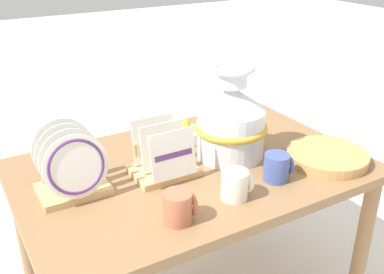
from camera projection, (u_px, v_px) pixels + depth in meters
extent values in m
cube|color=olive|center=(192.00, 170.00, 1.56)|extent=(1.18, 0.77, 0.03)
cylinder|color=olive|center=(362.00, 246.00, 1.68)|extent=(0.06, 0.06, 0.59)
cylinder|color=olive|center=(25.00, 239.00, 1.71)|extent=(0.06, 0.06, 0.59)
cylinder|color=olive|center=(252.00, 170.00, 2.21)|extent=(0.06, 0.06, 0.59)
cylinder|color=silver|center=(230.00, 132.00, 1.60)|extent=(0.24, 0.24, 0.18)
cone|color=silver|center=(231.00, 98.00, 1.54)|extent=(0.24, 0.24, 0.08)
cylinder|color=silver|center=(232.00, 77.00, 1.51)|extent=(0.10, 0.10, 0.06)
torus|color=silver|center=(232.00, 68.00, 1.50)|extent=(0.15, 0.15, 0.02)
torus|color=gold|center=(230.00, 127.00, 1.59)|extent=(0.26, 0.26, 0.02)
cube|color=tan|center=(73.00, 189.00, 1.40)|extent=(0.21, 0.16, 0.02)
cylinder|color=tan|center=(42.00, 172.00, 1.39)|extent=(0.01, 0.01, 0.08)
cylinder|color=tan|center=(88.00, 161.00, 1.46)|extent=(0.01, 0.01, 0.08)
cylinder|color=white|center=(76.00, 167.00, 1.30)|extent=(0.19, 0.04, 0.19)
torus|color=#5B3375|center=(76.00, 167.00, 1.29)|extent=(0.17, 0.04, 0.17)
cylinder|color=white|center=(72.00, 160.00, 1.33)|extent=(0.19, 0.04, 0.19)
cylinder|color=white|center=(67.00, 154.00, 1.37)|extent=(0.19, 0.04, 0.19)
cylinder|color=white|center=(63.00, 149.00, 1.40)|extent=(0.19, 0.04, 0.19)
cube|color=tan|center=(164.00, 171.00, 1.50)|extent=(0.21, 0.16, 0.02)
cylinder|color=tan|center=(135.00, 155.00, 1.49)|extent=(0.01, 0.01, 0.08)
cylinder|color=tan|center=(174.00, 145.00, 1.56)|extent=(0.01, 0.01, 0.08)
cube|color=white|center=(173.00, 155.00, 1.41)|extent=(0.15, 0.03, 0.15)
cube|color=white|center=(163.00, 147.00, 1.46)|extent=(0.15, 0.03, 0.15)
cube|color=white|center=(154.00, 139.00, 1.51)|extent=(0.15, 0.03, 0.15)
cube|color=#5B3375|center=(173.00, 155.00, 1.41)|extent=(0.13, 0.01, 0.02)
cylinder|color=tan|center=(327.00, 160.00, 1.59)|extent=(0.28, 0.28, 0.01)
cylinder|color=tan|center=(327.00, 158.00, 1.58)|extent=(0.28, 0.28, 0.01)
cylinder|color=tan|center=(327.00, 155.00, 1.58)|extent=(0.28, 0.28, 0.01)
cylinder|color=tan|center=(328.00, 153.00, 1.58)|extent=(0.28, 0.28, 0.01)
cylinder|color=#B76647|center=(178.00, 207.00, 1.24)|extent=(0.08, 0.08, 0.09)
torus|color=#B76647|center=(191.00, 203.00, 1.26)|extent=(0.01, 0.07, 0.07)
cylinder|color=#42569E|center=(276.00, 167.00, 1.45)|extent=(0.08, 0.08, 0.09)
torus|color=#42569E|center=(286.00, 164.00, 1.47)|extent=(0.01, 0.07, 0.07)
cylinder|color=silver|center=(235.00, 185.00, 1.35)|extent=(0.08, 0.08, 0.09)
torus|color=silver|center=(246.00, 181.00, 1.37)|extent=(0.01, 0.07, 0.07)
cylinder|color=white|center=(182.00, 136.00, 1.73)|extent=(0.14, 0.14, 0.05)
sphere|color=gold|center=(177.00, 128.00, 1.70)|extent=(0.05, 0.05, 0.05)
sphere|color=gold|center=(185.00, 125.00, 1.73)|extent=(0.05, 0.05, 0.05)
sphere|color=gold|center=(185.00, 128.00, 1.70)|extent=(0.05, 0.05, 0.05)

